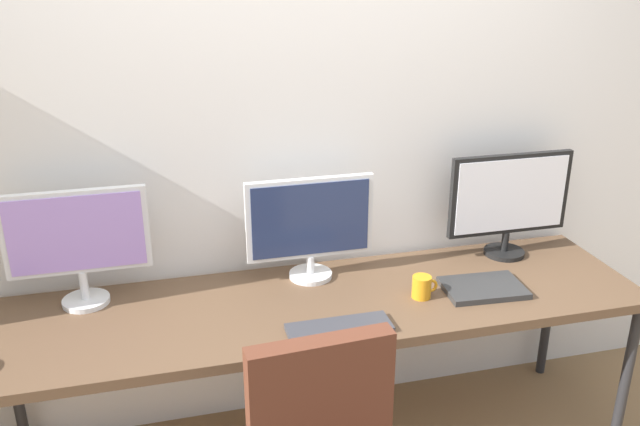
% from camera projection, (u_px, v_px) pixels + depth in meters
% --- Properties ---
extents(wall_back, '(4.97, 0.10, 2.60)m').
position_uv_depth(wall_back, '(298.00, 135.00, 2.79)').
color(wall_back, silver).
rests_on(wall_back, ground_plane).
extents(desk, '(2.57, 0.68, 0.74)m').
position_uv_depth(desk, '(323.00, 311.00, 2.63)').
color(desk, brown).
rests_on(desk, ground_plane).
extents(monitor_left, '(0.53, 0.18, 0.46)m').
position_uv_depth(monitor_left, '(77.00, 240.00, 2.50)').
color(monitor_left, silver).
rests_on(monitor_left, desk).
extents(monitor_center, '(0.53, 0.18, 0.44)m').
position_uv_depth(monitor_center, '(310.00, 224.00, 2.72)').
color(monitor_center, silver).
rests_on(monitor_center, desk).
extents(monitor_right, '(0.56, 0.18, 0.47)m').
position_uv_depth(monitor_right, '(509.00, 200.00, 2.92)').
color(monitor_right, black).
rests_on(monitor_right, desk).
extents(keyboard_main, '(0.38, 0.13, 0.02)m').
position_uv_depth(keyboard_main, '(339.00, 328.00, 2.41)').
color(keyboard_main, '#38383D').
rests_on(keyboard_main, desk).
extents(laptop_closed, '(0.33, 0.24, 0.02)m').
position_uv_depth(laptop_closed, '(483.00, 288.00, 2.69)').
color(laptop_closed, '#2D2D2D').
rests_on(laptop_closed, desk).
extents(coffee_mug, '(0.11, 0.08, 0.09)m').
position_uv_depth(coffee_mug, '(422.00, 287.00, 2.62)').
color(coffee_mug, orange).
rests_on(coffee_mug, desk).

